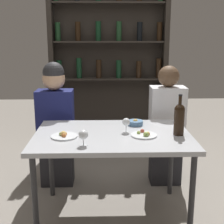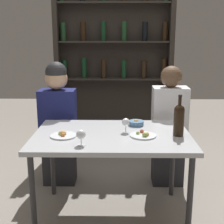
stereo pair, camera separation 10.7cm
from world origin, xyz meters
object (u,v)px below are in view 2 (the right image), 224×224
at_px(food_plate_1, 63,135).
at_px(snack_bowl, 136,123).
at_px(food_plate_0, 143,135).
at_px(wine_bottle, 179,119).
at_px(wine_glass_0, 81,135).
at_px(seated_person_right, 169,129).
at_px(seated_person_left, 58,124).
at_px(wine_glass_1, 126,123).

distance_m(food_plate_1, snack_bowl, 0.67).
bearing_deg(food_plate_0, food_plate_1, -179.00).
height_order(wine_bottle, wine_glass_0, wine_bottle).
relative_size(food_plate_1, seated_person_right, 0.17).
bearing_deg(snack_bowl, wine_bottle, -41.59).
distance_m(wine_bottle, seated_person_left, 1.28).
distance_m(wine_glass_0, wine_glass_1, 0.45).
bearing_deg(food_plate_0, wine_glass_1, 143.21).
relative_size(wine_bottle, food_plate_1, 1.56).
height_order(wine_bottle, seated_person_left, seated_person_left).
xyz_separation_m(wine_bottle, seated_person_right, (0.04, 0.65, -0.28)).
bearing_deg(food_plate_0, seated_person_left, 139.75).
height_order(wine_glass_1, seated_person_right, seated_person_right).
height_order(snack_bowl, seated_person_right, seated_person_right).
height_order(wine_glass_0, seated_person_left, seated_person_left).
bearing_deg(food_plate_0, snack_bowl, 97.21).
bearing_deg(seated_person_right, wine_glass_0, -131.42).
xyz_separation_m(wine_bottle, seated_person_left, (-1.07, 0.65, -0.23)).
bearing_deg(wine_glass_0, seated_person_left, 110.60).
height_order(wine_glass_0, food_plate_0, wine_glass_0).
height_order(wine_glass_0, seated_person_right, seated_person_right).
bearing_deg(wine_glass_1, seated_person_right, 51.74).
bearing_deg(snack_bowl, food_plate_1, -151.71).
bearing_deg(seated_person_right, food_plate_1, -144.01).
bearing_deg(wine_glass_1, snack_bowl, 64.69).
distance_m(wine_glass_0, seated_person_left, 0.96).
relative_size(wine_bottle, wine_glass_1, 2.74).
bearing_deg(seated_person_left, wine_glass_0, -69.40).
bearing_deg(wine_glass_0, food_plate_0, 24.38).
distance_m(food_plate_0, snack_bowl, 0.31).
distance_m(wine_glass_0, food_plate_0, 0.51).
height_order(food_plate_1, seated_person_right, seated_person_right).
bearing_deg(snack_bowl, wine_glass_1, -115.31).
height_order(wine_bottle, seated_person_right, seated_person_right).
bearing_deg(wine_bottle, seated_person_right, 86.55).
bearing_deg(seated_person_left, seated_person_right, 0.00).
distance_m(wine_glass_0, snack_bowl, 0.67).
bearing_deg(snack_bowl, seated_person_right, 46.05).
bearing_deg(wine_bottle, food_plate_0, -174.81).
height_order(wine_glass_0, food_plate_1, wine_glass_0).
bearing_deg(food_plate_0, wine_glass_0, -155.62).
distance_m(wine_glass_1, snack_bowl, 0.23).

